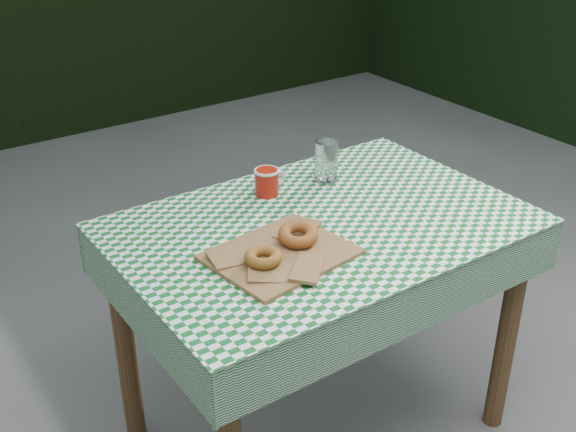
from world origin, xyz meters
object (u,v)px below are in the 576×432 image
object	(u,v)px
coffee_mug	(267,182)
drinking_glass	(326,161)
table	(319,334)
paper_bag	(280,253)

from	to	relation	value
coffee_mug	drinking_glass	bearing A→B (deg)	-10.74
table	paper_bag	size ratio (longest dim) A/B	3.25
coffee_mug	table	bearing A→B (deg)	-88.11
table	drinking_glass	size ratio (longest dim) A/B	8.66
table	coffee_mug	distance (m)	0.48
drinking_glass	table	bearing A→B (deg)	-130.00
table	coffee_mug	bearing A→B (deg)	97.08
paper_bag	coffee_mug	distance (m)	0.36
paper_bag	coffee_mug	xyz separation A→B (m)	(0.17, 0.32, 0.03)
table	paper_bag	bearing A→B (deg)	-155.79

